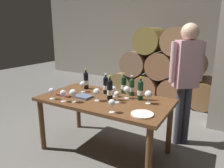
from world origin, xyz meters
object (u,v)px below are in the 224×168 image
(wine_bottle_1, at_px, (140,90))
(wine_glass_8, at_px, (63,93))
(leather_ledger, at_px, (66,94))
(wine_bottle_3, at_px, (110,90))
(wine_glass_6, at_px, (112,103))
(wine_bottle_5, at_px, (86,80))
(wine_glass_9, at_px, (114,89))
(tasting_notebook, at_px, (84,97))
(dining_table, at_px, (104,105))
(wine_bottle_4, at_px, (132,87))
(wine_glass_4, at_px, (97,92))
(wine_bottle_2, at_px, (124,84))
(wine_glass_2, at_px, (51,91))
(wine_bottle_0, at_px, (106,85))
(sommelier_presenting, at_px, (186,74))
(wine_glass_7, at_px, (117,95))
(wine_glass_5, at_px, (73,93))
(wine_glass_0, at_px, (127,90))
(serving_plate, at_px, (142,114))
(wine_glass_1, at_px, (83,84))
(wine_glass_3, at_px, (148,95))

(wine_bottle_1, height_order, wine_glass_8, wine_bottle_1)
(leather_ledger, bearing_deg, wine_bottle_3, 13.07)
(wine_glass_6, height_order, wine_glass_8, wine_glass_8)
(wine_bottle_5, bearing_deg, leather_ledger, -96.26)
(wine_glass_9, distance_m, tasting_notebook, 0.41)
(dining_table, height_order, wine_bottle_4, wine_bottle_4)
(wine_glass_4, distance_m, wine_glass_8, 0.41)
(wine_bottle_4, bearing_deg, wine_bottle_2, 163.30)
(dining_table, bearing_deg, tasting_notebook, -158.14)
(wine_glass_2, distance_m, leather_ledger, 0.24)
(wine_bottle_2, distance_m, wine_glass_6, 0.74)
(wine_bottle_0, bearing_deg, tasting_notebook, -118.21)
(wine_bottle_0, relative_size, wine_bottle_5, 0.93)
(wine_glass_6, height_order, sommelier_presenting, sommelier_presenting)
(leather_ledger, relative_size, sommelier_presenting, 0.13)
(tasting_notebook, bearing_deg, dining_table, 26.58)
(wine_bottle_2, bearing_deg, wine_glass_7, -74.79)
(wine_glass_5, height_order, sommelier_presenting, sommelier_presenting)
(wine_glass_0, distance_m, wine_glass_8, 0.80)
(wine_bottle_4, distance_m, serving_plate, 0.69)
(wine_glass_8, distance_m, leather_ledger, 0.28)
(wine_bottle_3, distance_m, wine_glass_0, 0.23)
(wine_glass_8, bearing_deg, wine_bottle_2, 55.78)
(wine_bottle_5, height_order, wine_glass_8, wine_bottle_5)
(dining_table, bearing_deg, wine_bottle_3, -4.77)
(wine_bottle_1, height_order, tasting_notebook, wine_bottle_1)
(wine_bottle_1, relative_size, leather_ledger, 1.38)
(wine_glass_2, relative_size, wine_glass_7, 1.00)
(dining_table, xyz_separation_m, serving_plate, (0.63, -0.25, 0.10))
(wine_bottle_0, bearing_deg, wine_glass_2, -131.08)
(wine_glass_4, xyz_separation_m, wine_glass_9, (0.10, 0.26, -0.01))
(wine_glass_0, height_order, serving_plate, wine_glass_0)
(wine_glass_1, xyz_separation_m, wine_glass_6, (0.75, -0.46, -0.00))
(leather_ledger, bearing_deg, dining_table, 15.78)
(wine_glass_3, relative_size, wine_glass_5, 1.00)
(wine_glass_4, bearing_deg, serving_plate, -11.27)
(wine_bottle_2, distance_m, serving_plate, 0.81)
(dining_table, height_order, serving_plate, serving_plate)
(wine_bottle_4, height_order, wine_glass_6, wine_bottle_4)
(wine_bottle_2, distance_m, wine_glass_1, 0.59)
(wine_glass_5, bearing_deg, wine_bottle_2, 61.10)
(leather_ledger, height_order, serving_plate, leather_ledger)
(wine_glass_1, xyz_separation_m, wine_glass_4, (0.40, -0.22, 0.01))
(wine_glass_4, height_order, wine_glass_5, wine_glass_5)
(wine_bottle_0, distance_m, wine_glass_0, 0.35)
(wine_glass_1, height_order, wine_glass_2, wine_glass_1)
(wine_glass_9, bearing_deg, wine_glass_7, -51.42)
(wine_bottle_3, bearing_deg, wine_bottle_0, 132.46)
(serving_plate, bearing_deg, wine_glass_5, -176.44)
(wine_bottle_3, relative_size, wine_glass_6, 2.14)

